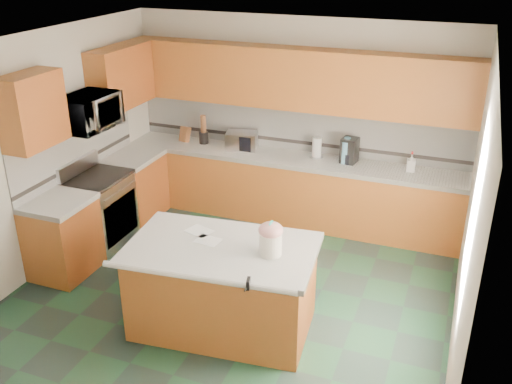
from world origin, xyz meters
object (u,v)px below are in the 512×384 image
at_px(treat_jar, 271,244).
at_px(soap_bottle_island, 271,238).
at_px(island_base, 223,290).
at_px(coffee_maker, 349,150).
at_px(island_top, 222,249).
at_px(toaster_oven, 242,141).
at_px(knife_block, 185,134).

distance_m(treat_jar, soap_bottle_island, 0.06).
distance_m(island_base, coffee_maker, 2.76).
height_order(treat_jar, soap_bottle_island, soap_bottle_island).
height_order(island_top, toaster_oven, toaster_oven).
distance_m(island_top, treat_jar, 0.50).
height_order(island_base, knife_block, knife_block).
height_order(knife_block, coffee_maker, coffee_maker).
xyz_separation_m(island_top, knife_block, (-1.72, 2.57, 0.14)).
bearing_deg(soap_bottle_island, knife_block, 127.88).
height_order(treat_jar, knife_block, knife_block).
distance_m(island_base, treat_jar, 0.77).
relative_size(soap_bottle_island, knife_block, 1.51).
xyz_separation_m(island_top, soap_bottle_island, (0.48, 0.05, 0.19)).
relative_size(treat_jar, coffee_maker, 0.66).
bearing_deg(coffee_maker, knife_block, -170.78).
bearing_deg(toaster_oven, island_top, -84.90).
relative_size(toaster_oven, coffee_maker, 1.26).
xyz_separation_m(soap_bottle_island, toaster_oven, (-1.33, 2.53, -0.04)).
distance_m(soap_bottle_island, knife_block, 3.35).
bearing_deg(coffee_maker, treat_jar, -85.15).
xyz_separation_m(soap_bottle_island, knife_block, (-2.20, 2.53, -0.06)).
relative_size(island_base, knife_block, 7.78).
bearing_deg(island_base, soap_bottle_island, -0.01).
height_order(soap_bottle_island, coffee_maker, coffee_maker).
height_order(treat_jar, coffee_maker, coffee_maker).
height_order(soap_bottle_island, knife_block, soap_bottle_island).
bearing_deg(knife_block, treat_jar, -37.50).
bearing_deg(knife_block, island_top, -44.61).
bearing_deg(soap_bottle_island, island_top, -177.48).
bearing_deg(soap_bottle_island, treat_jar, -87.73).
bearing_deg(island_base, knife_block, 118.02).
bearing_deg(treat_jar, soap_bottle_island, 98.48).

